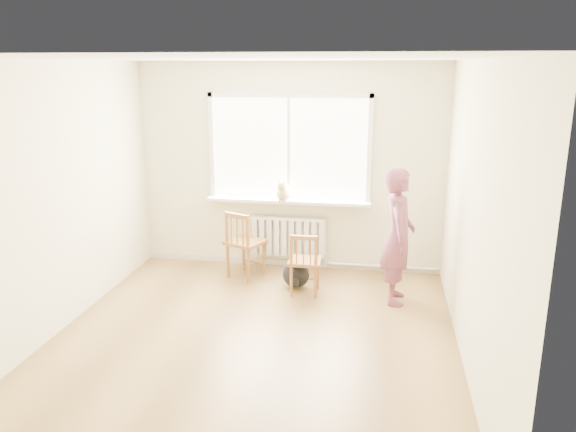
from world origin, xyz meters
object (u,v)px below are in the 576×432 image
at_px(backpack, 296,275).
at_px(chair_right, 304,264).
at_px(cat, 283,191).
at_px(person, 398,236).
at_px(chair_left, 243,245).

bearing_deg(backpack, chair_right, -56.47).
bearing_deg(chair_right, backpack, -57.76).
bearing_deg(chair_right, cat, -64.59).
distance_m(person, backpack, 1.36).
relative_size(chair_left, backpack, 2.67).
relative_size(person, cat, 3.41).
distance_m(chair_right, backpack, 0.33).
xyz_separation_m(chair_right, cat, (-0.39, 0.77, 0.69)).
bearing_deg(cat, chair_right, -63.34).
xyz_separation_m(person, backpack, (-1.19, 0.20, -0.61)).
bearing_deg(backpack, person, -9.74).
xyz_separation_m(chair_left, backpack, (0.71, -0.22, -0.28)).
bearing_deg(cat, person, -28.20).
bearing_deg(backpack, cat, 114.09).
xyz_separation_m(chair_right, backpack, (-0.13, 0.20, -0.22)).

